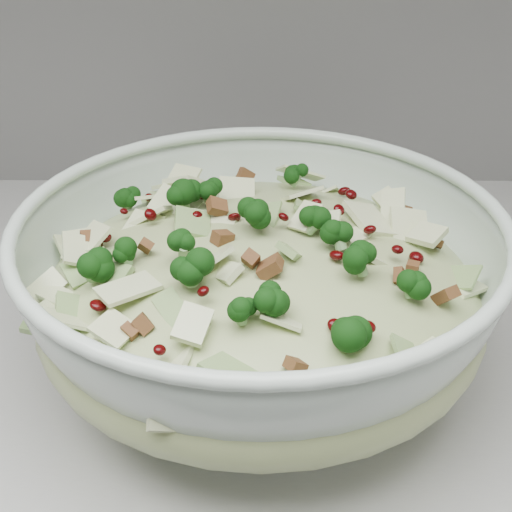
% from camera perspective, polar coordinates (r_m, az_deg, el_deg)
% --- Properties ---
extents(mixing_bowl, '(0.36, 0.36, 0.14)m').
position_cam_1_polar(mixing_bowl, '(0.54, 0.37, -3.18)').
color(mixing_bowl, silver).
rests_on(mixing_bowl, counter).
extents(salad, '(0.39, 0.39, 0.14)m').
position_cam_1_polar(salad, '(0.53, 0.37, -1.07)').
color(salad, '#A9B27A').
rests_on(salad, mixing_bowl).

